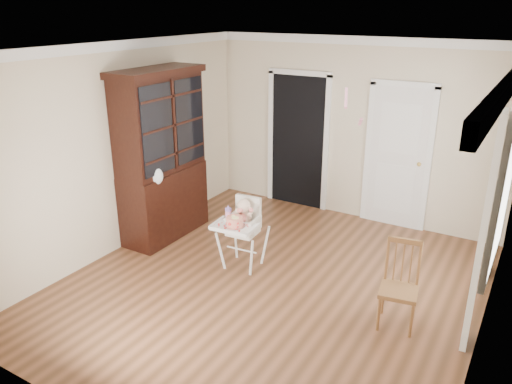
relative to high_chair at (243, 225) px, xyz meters
The scene contains 16 objects.
floor 0.81m from the high_chair, 23.12° to the right, with size 5.00×5.00×0.00m, color #53331C.
ceiling 2.21m from the high_chair, 23.12° to the right, with size 5.00×5.00×0.00m, color white.
wall_back 2.46m from the high_chair, 76.92° to the left, with size 4.50×4.50×0.00m, color beige.
wall_left 1.90m from the high_chair, behind, with size 5.00×5.00×0.00m, color beige.
wall_right 2.90m from the high_chair, ahead, with size 5.00×5.00×0.00m, color beige.
crown_molding 2.15m from the high_chair, 23.12° to the right, with size 4.50×5.00×0.12m, color white, non-canonical shape.
doorway 2.35m from the high_chair, 99.35° to the left, with size 1.06×0.05×2.22m.
closet_door 2.60m from the high_chair, 61.36° to the left, with size 0.96×0.09×2.13m.
window_right 2.86m from the high_chair, 11.98° to the left, with size 0.13×1.84×2.30m.
high_chair is the anchor object (origin of this frame).
baby 0.13m from the high_chair, 91.04° to the left, with size 0.27×0.20×0.40m.
cake 0.24m from the high_chair, 85.17° to the right, with size 0.26×0.26×0.12m.
sippy_cup 0.23m from the high_chair, 152.95° to the right, with size 0.08×0.08×0.19m.
china_cabinet 1.60m from the high_chair, behind, with size 0.62×1.39×2.35m.
dining_chair 2.02m from the high_chair, ahead, with size 0.43×0.43×0.91m.
streamer 1.96m from the high_chair, 23.96° to the left, with size 0.03×0.50×0.02m, color pink, non-canonical shape.
Camera 1 is at (2.46, -4.50, 3.11)m, focal length 35.00 mm.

